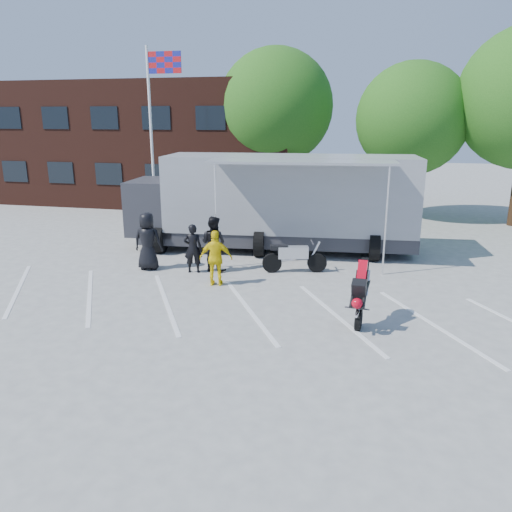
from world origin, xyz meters
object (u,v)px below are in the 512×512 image
at_px(tree_left, 276,107).
at_px(spectator_leather_c, 213,244).
at_px(stunt_bike_rider, 361,320).
at_px(parked_motorcycle, 294,272).
at_px(flagpole, 156,117).
at_px(spectator_hivis, 216,258).
at_px(spectator_leather_a, 148,241).
at_px(tree_mid, 412,119).
at_px(spectator_leather_b, 193,248).
at_px(transporter_truck, 276,249).

height_order(tree_left, spectator_leather_c, tree_left).
xyz_separation_m(tree_left, stunt_bike_rider, (5.21, -15.11, -5.57)).
bearing_deg(stunt_bike_rider, parked_motorcycle, 127.39).
xyz_separation_m(flagpole, parked_motorcycle, (7.15, -5.41, -5.05)).
xyz_separation_m(tree_left, spectator_hivis, (0.75, -13.28, -4.70)).
xyz_separation_m(flagpole, stunt_bike_rider, (9.46, -9.11, -5.05)).
height_order(stunt_bike_rider, spectator_leather_a, spectator_leather_a).
bearing_deg(parked_motorcycle, tree_left, -0.05).
height_order(tree_mid, stunt_bike_rider, tree_mid).
bearing_deg(spectator_leather_b, tree_left, -104.80).
distance_m(flagpole, spectator_leather_a, 7.74).
height_order(flagpole, stunt_bike_rider, flagpole).
xyz_separation_m(tree_mid, spectator_hivis, (-6.25, -12.28, -4.08)).
bearing_deg(spectator_leather_a, transporter_truck, -141.00).
bearing_deg(spectator_leather_c, transporter_truck, -100.58).
distance_m(parked_motorcycle, spectator_leather_a, 5.07).
bearing_deg(spectator_hivis, spectator_leather_a, -30.00).
distance_m(parked_motorcycle, stunt_bike_rider, 4.36).
height_order(transporter_truck, spectator_leather_b, transporter_truck).
bearing_deg(spectator_leather_b, spectator_hivis, 123.29).
distance_m(flagpole, tree_left, 7.37).
bearing_deg(spectator_leather_a, spectator_leather_b, 175.94).
height_order(flagpole, tree_left, tree_left).
height_order(flagpole, spectator_hivis, flagpole).
relative_size(parked_motorcycle, spectator_leather_c, 1.18).
bearing_deg(tree_left, spectator_leather_c, -88.98).
distance_m(parked_motorcycle, spectator_hivis, 2.98).
bearing_deg(flagpole, spectator_leather_b, -58.07).
distance_m(transporter_truck, spectator_leather_c, 3.71).
relative_size(transporter_truck, spectator_leather_c, 6.11).
height_order(parked_motorcycle, spectator_leather_a, spectator_leather_a).
bearing_deg(parked_motorcycle, tree_mid, -35.80).
bearing_deg(tree_left, spectator_hivis, -86.75).
relative_size(flagpole, tree_mid, 1.04).
xyz_separation_m(spectator_leather_a, spectator_hivis, (2.76, -1.09, -0.12)).
bearing_deg(stunt_bike_rider, tree_left, 114.50).
relative_size(flagpole, spectator_hivis, 4.62).
bearing_deg(spectator_leather_c, tree_left, -74.11).
distance_m(tree_mid, parked_motorcycle, 12.23).
bearing_deg(tree_mid, flagpole, -156.03).
distance_m(flagpole, tree_mid, 12.31).
bearing_deg(tree_left, stunt_bike_rider, -70.97).
bearing_deg(parked_motorcycle, transporter_truck, 7.95).
relative_size(tree_mid, parked_motorcycle, 3.48).
height_order(spectator_leather_c, spectator_hivis, spectator_leather_c).
xyz_separation_m(transporter_truck, spectator_hivis, (-1.00, -4.68, 0.87)).
bearing_deg(spectator_leather_c, tree_mid, -107.18).
bearing_deg(spectator_leather_c, stunt_bike_rider, 161.68).
xyz_separation_m(parked_motorcycle, spectator_hivis, (-2.15, -1.87, 0.87)).
relative_size(tree_mid, transporter_truck, 0.67).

